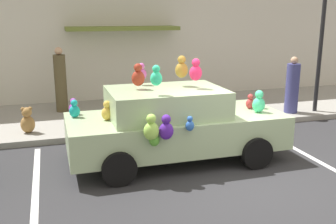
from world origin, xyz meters
TOP-DOWN VIEW (x-y plane):
  - ground_plane at (0.00, 0.00)m, footprint 60.00×60.00m
  - sidewalk at (0.00, 5.00)m, footprint 24.00×4.00m
  - storefront_building at (-0.01, 7.14)m, footprint 24.00×1.25m
  - parking_stripe_front at (1.89, 1.00)m, footprint 0.12×3.60m
  - parking_stripe_rear at (-3.79, 1.00)m, footprint 0.12×3.60m
  - plush_covered_car at (-1.01, 1.23)m, footprint 4.47×2.16m
  - teddy_bear_on_sidewalk at (-4.00, 3.68)m, footprint 0.35×0.29m
  - street_lamp_post at (4.22, 3.50)m, footprint 0.28×0.28m
  - pedestrian_near_shopfront at (3.41, 3.56)m, footprint 0.39×0.39m
  - pedestrian_walking_past at (-3.10, 5.70)m, footprint 0.35×0.35m

SIDE VIEW (x-z plane):
  - ground_plane at x=0.00m, z-range 0.00..0.00m
  - parking_stripe_front at x=1.89m, z-range 0.00..0.01m
  - parking_stripe_rear at x=-3.79m, z-range 0.00..0.01m
  - sidewalk at x=0.00m, z-range 0.00..0.15m
  - teddy_bear_on_sidewalk at x=-4.00m, z-range 0.13..0.78m
  - plush_covered_car at x=-1.01m, z-range -0.28..1.90m
  - pedestrian_near_shopfront at x=3.41m, z-range 0.08..1.74m
  - pedestrian_walking_past at x=-3.10m, z-range 0.09..2.01m
  - street_lamp_post at x=4.22m, z-range 0.58..4.33m
  - storefront_building at x=-0.01m, z-range -0.01..6.39m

